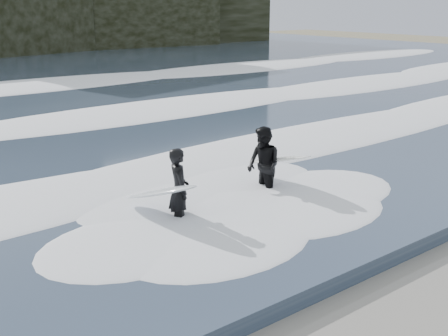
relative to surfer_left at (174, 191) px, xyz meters
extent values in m
ellipsoid|color=white|center=(-0.04, 2.53, -0.41)|extent=(60.00, 3.20, 0.20)
ellipsoid|color=white|center=(-0.04, 9.53, -0.39)|extent=(60.00, 4.00, 0.24)
imported|color=black|center=(0.10, -0.01, -0.01)|extent=(0.56, 0.68, 1.60)
ellipsoid|color=silver|center=(-0.30, 0.04, 0.02)|extent=(0.79, 2.06, 0.77)
imported|color=black|center=(2.36, 0.15, 0.02)|extent=(0.75, 0.89, 1.65)
ellipsoid|color=white|center=(2.78, 0.15, 0.08)|extent=(0.55, 1.91, 0.63)
camera|label=1|loc=(-5.37, -8.24, 3.35)|focal=45.00mm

